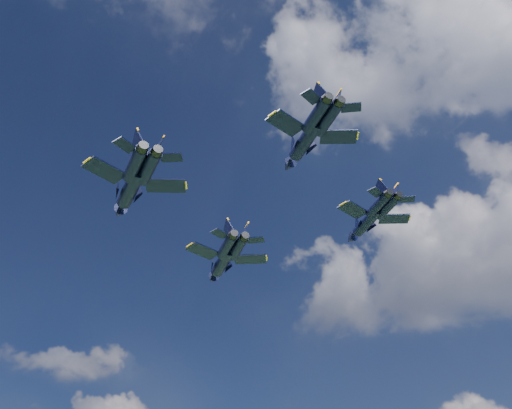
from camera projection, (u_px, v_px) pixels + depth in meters
The scene contains 4 objects.
jet_lead at pixel (222, 263), 107.97m from camera, with size 16.71×14.97×4.33m.
jet_left at pixel (130, 189), 85.90m from camera, with size 17.32×13.94×4.33m.
jet_right at pixel (366, 222), 96.11m from camera, with size 14.13×12.28×3.62m.
jet_slot at pixel (304, 142), 78.35m from camera, with size 14.31×12.35×3.65m.
Camera 1 is at (43.01, -67.19, 3.31)m, focal length 45.00 mm.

